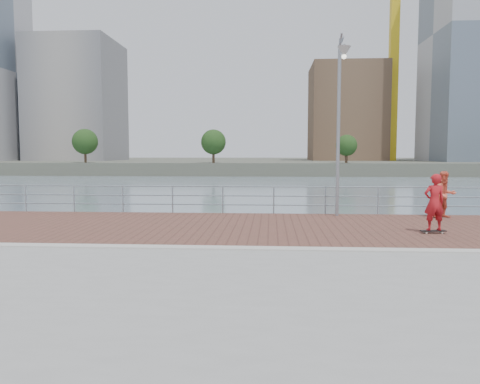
# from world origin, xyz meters

# --- Properties ---
(water) EXTENTS (400.00, 400.00, 0.00)m
(water) POSITION_xyz_m (0.00, 0.00, -2.00)
(water) COLOR slate
(water) RESTS_ON ground
(brick_lane) EXTENTS (40.00, 6.80, 0.02)m
(brick_lane) POSITION_xyz_m (0.00, 3.60, 0.01)
(brick_lane) COLOR brown
(brick_lane) RESTS_ON seawall
(curb) EXTENTS (40.00, 0.40, 0.06)m
(curb) POSITION_xyz_m (0.00, 0.00, 0.03)
(curb) COLOR #B7B5AD
(curb) RESTS_ON seawall
(far_shore) EXTENTS (320.00, 95.00, 2.50)m
(far_shore) POSITION_xyz_m (0.00, 122.50, -0.75)
(far_shore) COLOR #4C5142
(far_shore) RESTS_ON ground
(guardrail) EXTENTS (39.06, 0.06, 1.13)m
(guardrail) POSITION_xyz_m (0.00, 7.00, 0.69)
(guardrail) COLOR #8C9EA8
(guardrail) RESTS_ON brick_lane
(street_lamp) EXTENTS (0.48, 1.39, 6.53)m
(street_lamp) POSITION_xyz_m (3.47, 6.02, 4.64)
(street_lamp) COLOR gray
(street_lamp) RESTS_ON brick_lane
(skateboard) EXTENTS (0.78, 0.28, 0.09)m
(skateboard) POSITION_xyz_m (5.83, 2.69, 0.09)
(skateboard) COLOR black
(skateboard) RESTS_ON brick_lane
(skateboarder) EXTENTS (0.67, 0.48, 1.72)m
(skateboarder) POSITION_xyz_m (5.83, 2.69, 0.96)
(skateboarder) COLOR #B3171E
(skateboarder) RESTS_ON skateboard
(bystander) EXTENTS (0.93, 0.78, 1.74)m
(bystander) POSITION_xyz_m (7.40, 6.19, 0.89)
(bystander) COLOR #E96144
(bystander) RESTS_ON brick_lane
(tower_crane) EXTENTS (47.00, 2.00, 50.70)m
(tower_crane) POSITION_xyz_m (27.36, 104.00, 33.50)
(tower_crane) COLOR gold
(tower_crane) RESTS_ON far_shore
(skyline) EXTENTS (233.00, 41.00, 61.46)m
(skyline) POSITION_xyz_m (27.57, 103.90, 23.54)
(skyline) COLOR #ADA38E
(skyline) RESTS_ON far_shore
(shoreline_trees) EXTENTS (169.79, 4.90, 6.53)m
(shoreline_trees) POSITION_xyz_m (18.07, 77.00, 4.38)
(shoreline_trees) COLOR #473323
(shoreline_trees) RESTS_ON far_shore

